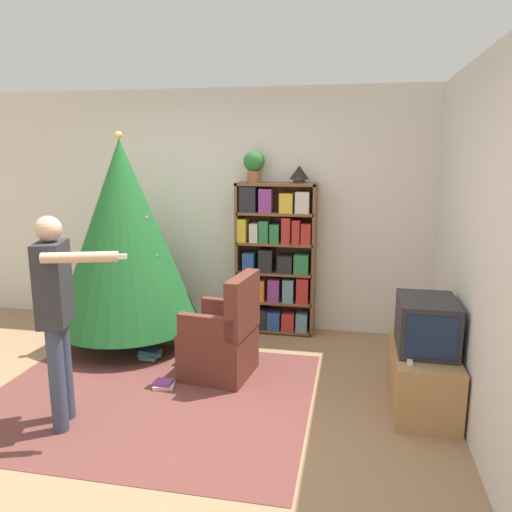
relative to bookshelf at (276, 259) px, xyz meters
The scene contains 15 objects.
ground_plane 2.20m from the bookshelf, 107.76° to the right, with size 14.00×14.00×0.00m, color #9E7A56.
wall_back 0.82m from the bookshelf, 161.48° to the left, with size 8.00×0.10×2.60m.
wall_right 2.61m from the bookshelf, 49.23° to the right, with size 0.10×8.00×2.60m.
area_rug 2.01m from the bookshelf, 114.20° to the right, with size 2.57×2.13×0.01m.
bookshelf is the anchor object (origin of this frame).
tv_stand 2.04m from the bookshelf, 45.39° to the right, with size 0.46×0.91×0.46m.
television 1.97m from the bookshelf, 45.44° to the right, with size 0.42×0.55×0.40m.
game_remote 2.10m from the bookshelf, 53.41° to the right, with size 0.04×0.12×0.02m.
christmas_tree 1.59m from the bookshelf, 156.21° to the right, with size 1.44×1.44×2.13m.
armchair 1.31m from the bookshelf, 103.12° to the right, with size 0.64×0.63×0.92m.
standing_person 2.49m from the bookshelf, 118.44° to the right, with size 0.71×0.45×1.52m.
potted_plant 1.02m from the bookshelf, behind, with size 0.22×0.22×0.33m.
table_lamp 0.94m from the bookshelf, ahead, with size 0.20×0.20×0.18m.
book_pile_near_tree 1.63m from the bookshelf, 135.83° to the right, with size 0.24×0.18×0.11m.
book_pile_by_chair 1.84m from the bookshelf, 114.80° to the right, with size 0.19×0.16×0.06m.
Camera 1 is at (1.43, -3.20, 1.94)m, focal length 35.00 mm.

